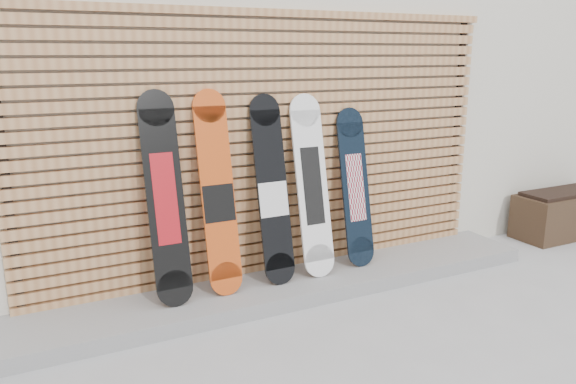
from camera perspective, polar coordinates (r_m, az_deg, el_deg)
name	(u,v)px	position (r m, az deg, el deg)	size (l,w,h in m)	color
ground	(348,322)	(4.33, 6.07, -12.99)	(80.00, 80.00, 0.00)	gray
building	(234,66)	(7.22, -5.48, 12.67)	(12.00, 5.00, 3.60)	beige
concrete_step	(289,285)	(4.77, 0.09, -9.46)	(4.60, 0.70, 0.12)	gray
slat_wall	(273,145)	(4.70, -1.50, 4.78)	(4.26, 0.08, 2.29)	#A77145
planter_box	(563,213)	(6.83, 26.19, -1.96)	(1.14, 0.47, 0.51)	#302115
snowboard_0	(165,199)	(4.24, -12.37, -0.67)	(0.28, 0.37, 1.58)	black
snowboard_1	(218,194)	(4.36, -7.15, -0.25)	(0.26, 0.35, 1.58)	#BF4614
snowboard_2	(272,191)	(4.54, -1.60, 0.08)	(0.26, 0.36, 1.52)	black
snowboard_3	(312,186)	(4.70, 2.46, 0.63)	(0.28, 0.36, 1.51)	silver
snowboard_4	(355,188)	(4.96, 6.85, 0.46)	(0.26, 0.32, 1.38)	black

